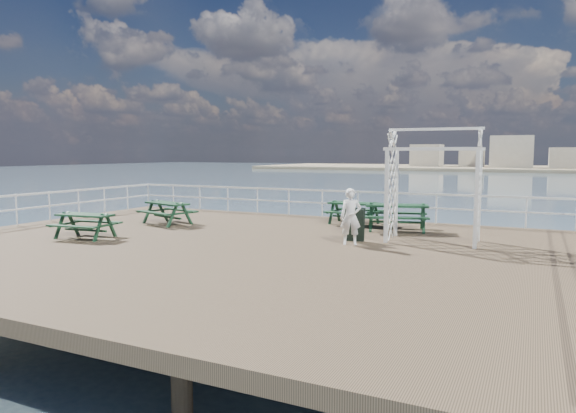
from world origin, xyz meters
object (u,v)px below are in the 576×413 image
Objects in this scene: picnic_table_b at (354,208)px; person at (351,217)px; picnic_table_a at (167,208)px; trellis_arbor at (433,192)px; picnic_table_c at (397,212)px; picnic_table_d at (85,220)px.

person reaches higher than picnic_table_b.
trellis_arbor is (9.26, 0.30, 0.88)m from picnic_table_a.
trellis_arbor is 2.07× the size of person.
picnic_table_a is 9.30m from trellis_arbor.
picnic_table_b is 4.25m from person.
picnic_table_a is 8.07m from picnic_table_c.
person reaches higher than picnic_table_d.
person is at bearing 8.00° from picnic_table_a.
picnic_table_a is at bearing 179.84° from picnic_table_c.
picnic_table_c is 0.72× the size of trellis_arbor.
picnic_table_a is at bearing 79.45° from picnic_table_d.
trellis_arbor is (9.50, 3.81, 0.92)m from picnic_table_d.
picnic_table_b is 0.99× the size of picnic_table_d.
picnic_table_b is at bearing 138.44° from picnic_table_c.
picnic_table_d is (-6.29, -6.42, -0.04)m from picnic_table_b.
picnic_table_b is at bearing 86.36° from person.
person is (1.25, -4.06, 0.22)m from picnic_table_b.
picnic_table_a is 1.17× the size of picnic_table_d.
picnic_table_a is 3.51m from picnic_table_d.
picnic_table_a reaches higher than picnic_table_b.
picnic_table_c is at bearing 60.02° from person.
trellis_arbor is at bearing 18.76° from picnic_table_a.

